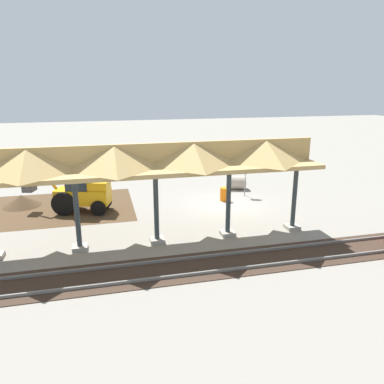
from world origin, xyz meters
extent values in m
plane|color=gray|center=(0.00, 0.00, 0.00)|extent=(120.00, 120.00, 0.00)
cube|color=#4C3823|center=(10.78, -1.77, 0.00)|extent=(9.91, 7.00, 0.01)
cube|color=#9E998E|center=(-2.13, 4.90, 0.10)|extent=(0.70, 0.70, 0.20)
cylinder|color=#2D383D|center=(-2.13, 4.90, 1.80)|extent=(0.24, 0.24, 3.60)
cube|color=#9E998E|center=(1.53, 4.90, 0.10)|extent=(0.70, 0.70, 0.20)
cylinder|color=#2D383D|center=(1.53, 4.90, 1.80)|extent=(0.24, 0.24, 3.60)
cube|color=#9E998E|center=(5.19, 4.90, 0.10)|extent=(0.70, 0.70, 0.20)
cylinder|color=#2D383D|center=(5.19, 4.90, 1.80)|extent=(0.24, 0.24, 3.60)
cube|color=#9E998E|center=(8.85, 4.90, 0.10)|extent=(0.70, 0.70, 0.20)
cylinder|color=#2D383D|center=(8.85, 4.90, 1.80)|extent=(0.24, 0.24, 3.60)
cube|color=tan|center=(5.19, 4.90, 3.70)|extent=(15.83, 3.20, 0.20)
cube|color=tan|center=(5.19, 4.90, 4.35)|extent=(15.83, 0.20, 1.10)
pyramid|color=tan|center=(-0.30, 4.90, 4.35)|extent=(3.29, 3.20, 1.10)
pyramid|color=tan|center=(3.36, 4.90, 4.35)|extent=(3.29, 3.20, 1.10)
pyramid|color=tan|center=(7.02, 4.90, 4.35)|extent=(3.29, 3.20, 1.10)
pyramid|color=tan|center=(10.68, 4.90, 4.35)|extent=(3.29, 3.20, 1.10)
cube|color=slate|center=(0.00, 7.20, 0.07)|extent=(60.00, 0.08, 0.15)
cube|color=slate|center=(0.00, 8.63, 0.07)|extent=(60.00, 0.08, 0.15)
cube|color=#38281E|center=(0.00, 7.91, 0.01)|extent=(60.00, 2.58, 0.03)
cylinder|color=gray|center=(-1.93, -1.50, 1.06)|extent=(0.06, 0.06, 2.12)
cylinder|color=red|center=(-1.93, -1.50, 1.93)|extent=(0.75, 0.17, 0.76)
cube|color=orange|center=(8.82, -0.72, 0.97)|extent=(3.44, 2.14, 0.90)
cube|color=#1E262D|center=(9.01, -0.78, 2.12)|extent=(1.58, 1.49, 1.40)
cube|color=orange|center=(7.84, -0.44, 1.67)|extent=(1.41, 1.37, 0.50)
cylinder|color=black|center=(9.54, -1.68, 0.70)|extent=(1.43, 0.68, 1.40)
cylinder|color=black|center=(9.94, -0.31, 0.70)|extent=(1.43, 0.68, 1.40)
cylinder|color=black|center=(7.60, -1.04, 0.45)|extent=(0.95, 0.54, 0.90)
cylinder|color=black|center=(7.96, 0.21, 0.45)|extent=(0.95, 0.54, 0.90)
cylinder|color=orange|center=(10.80, -1.30, 2.08)|extent=(1.07, 0.47, 1.41)
cylinder|color=orange|center=(11.59, -1.53, 2.09)|extent=(0.89, 0.40, 1.36)
cube|color=#47474C|center=(11.95, -1.63, 1.45)|extent=(0.80, 0.94, 0.40)
cone|color=#4C3823|center=(12.73, -2.81, 0.00)|extent=(4.88, 4.88, 1.42)
cylinder|color=#9E9384|center=(-2.00, -3.26, 0.49)|extent=(1.51, 1.31, 0.98)
cylinder|color=black|center=(-1.38, -3.44, 0.49)|extent=(0.20, 0.61, 0.64)
cylinder|color=orange|center=(-0.19, -0.78, 0.45)|extent=(0.56, 0.56, 0.90)
camera|label=1|loc=(7.58, 21.86, 7.50)|focal=35.00mm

